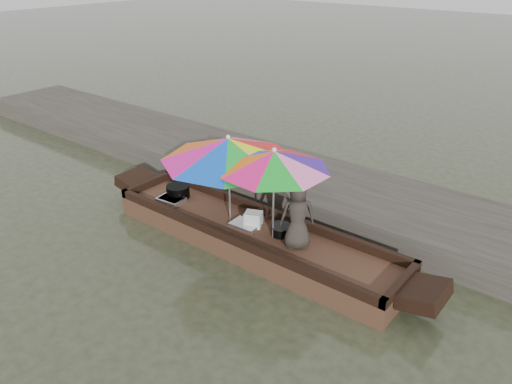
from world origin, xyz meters
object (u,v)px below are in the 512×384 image
Objects in this scene: tray_crayfish at (171,200)px; charcoal_grill at (281,230)px; boat_hull at (252,238)px; vendor at (298,215)px; cooking_pot at (178,191)px; supply_bag at (253,219)px; tray_scallop at (245,225)px; umbrella_stern at (274,194)px; umbrella_bow at (229,179)px.

tray_crayfish is 2.30m from charcoal_grill.
vendor is at bearing 0.37° from boat_hull.
cooking_pot is 1.81m from supply_bag.
charcoal_grill is at bearing 7.81° from tray_crayfish.
umbrella_stern is (0.58, 0.00, 0.74)m from tray_scallop.
tray_scallop is at bearing -166.47° from charcoal_grill.
tray_scallop is at bearing -137.05° from supply_bag.
umbrella_bow is (-1.38, -0.01, 0.22)m from vendor.
boat_hull is at bearing -2.29° from cooking_pot.
boat_hull is at bearing 0.00° from umbrella_bow.
tray_crayfish is 0.22× the size of umbrella_bow.
boat_hull is 1.04m from umbrella_stern.
vendor is 0.50× the size of umbrella_bow.
boat_hull is 10.96× the size of tray_scallop.
tray_scallop is at bearing 5.57° from tray_crayfish.
boat_hull is at bearing 5.27° from tray_crayfish.
supply_bag is at bearing 8.25° from tray_crayfish.
tray_crayfish is at bearing -38.20° from vendor.
tray_scallop is at bearing -178.22° from boat_hull.
vendor is at bearing 0.57° from tray_scallop.
boat_hull is 16.19× the size of charcoal_grill.
umbrella_bow is (-0.49, 0.00, 0.95)m from boat_hull.
tray_crayfish is at bearing -174.43° from tray_scallop.
vendor reaches higher than tray_crayfish.
umbrella_stern reaches higher than tray_scallop.
supply_bag is (-0.05, 0.09, 0.30)m from boat_hull.
umbrella_bow is (-0.98, -0.15, 0.70)m from charcoal_grill.
vendor is (2.75, -0.07, 0.44)m from cooking_pot.
umbrella_bow and umbrella_stern have the same top height.
umbrella_stern reaches higher than cooking_pot.
charcoal_grill is 0.30× the size of vendor.
supply_bag reaches higher than tray_scallop.
supply_bag is at bearing 169.48° from umbrella_stern.
umbrella_bow reaches higher than tray_crayfish.
umbrella_bow is (1.37, -0.07, 0.66)m from cooking_pot.
boat_hull is 0.32m from supply_bag.
supply_bag is 1.03m from vendor.
vendor is at bearing 3.65° from tray_crayfish.
charcoal_grill is (0.49, 0.15, 0.25)m from boat_hull.
vendor reaches higher than charcoal_grill.
boat_hull is 1.15m from vendor.
tray_scallop is 0.22× the size of umbrella_bow.
cooking_pot reaches higher than charcoal_grill.
umbrella_bow is 1.28× the size of umbrella_stern.
tray_crayfish is at bearing -174.73° from boat_hull.
umbrella_bow is at bearing 180.00° from boat_hull.
vendor is at bearing -1.43° from cooking_pot.
umbrella_bow is (-0.35, 0.00, 0.74)m from tray_scallop.
tray_scallop is 0.44× the size of vendor.
vendor is at bearing 0.24° from umbrella_bow.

